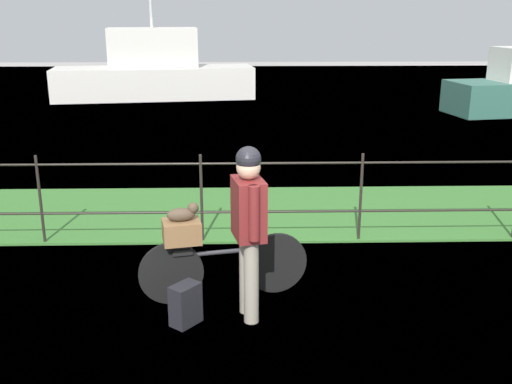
# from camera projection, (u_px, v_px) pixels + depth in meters

# --- Properties ---
(ground_plane) EXTENTS (60.00, 60.00, 0.00)m
(ground_plane) POSITION_uv_depth(u_px,v_px,m) (297.00, 332.00, 5.46)
(ground_plane) COLOR #9E9993
(grass_strip) EXTENTS (27.00, 2.40, 0.03)m
(grass_strip) POSITION_uv_depth(u_px,v_px,m) (276.00, 212.00, 8.68)
(grass_strip) COLOR #38702D
(grass_strip) RESTS_ON ground
(harbor_water) EXTENTS (30.00, 30.00, 0.00)m
(harbor_water) POSITION_uv_depth(u_px,v_px,m) (258.00, 112.00, 17.32)
(harbor_water) COLOR slate
(harbor_water) RESTS_ON ground
(iron_fence) EXTENTS (18.04, 0.04, 1.15)m
(iron_fence) POSITION_uv_depth(u_px,v_px,m) (281.00, 192.00, 7.41)
(iron_fence) COLOR #28231E
(iron_fence) RESTS_ON ground
(bicycle_main) EXTENTS (1.71, 0.41, 0.65)m
(bicycle_main) POSITION_uv_depth(u_px,v_px,m) (223.00, 266.00, 6.03)
(bicycle_main) COLOR black
(bicycle_main) RESTS_ON ground
(wooden_crate) EXTENTS (0.42, 0.36, 0.22)m
(wooden_crate) POSITION_uv_depth(u_px,v_px,m) (182.00, 231.00, 5.81)
(wooden_crate) COLOR brown
(wooden_crate) RESTS_ON bicycle_main
(terrier_dog) EXTENTS (0.32, 0.20, 0.18)m
(terrier_dog) POSITION_uv_depth(u_px,v_px,m) (184.00, 213.00, 5.76)
(terrier_dog) COLOR #4C3D2D
(terrier_dog) RESTS_ON wooden_crate
(cyclist_person) EXTENTS (0.34, 0.53, 1.68)m
(cyclist_person) POSITION_uv_depth(u_px,v_px,m) (249.00, 219.00, 5.45)
(cyclist_person) COLOR gray
(cyclist_person) RESTS_ON ground
(backpack_on_paving) EXTENTS (0.32, 0.33, 0.40)m
(backpack_on_paving) POSITION_uv_depth(u_px,v_px,m) (185.00, 304.00, 5.56)
(backpack_on_paving) COLOR black
(backpack_on_paving) RESTS_ON ground
(moored_boat_near) EXTENTS (6.74, 2.68, 3.90)m
(moored_boat_near) POSITION_uv_depth(u_px,v_px,m) (154.00, 73.00, 19.77)
(moored_boat_near) COLOR silver
(moored_boat_near) RESTS_ON ground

